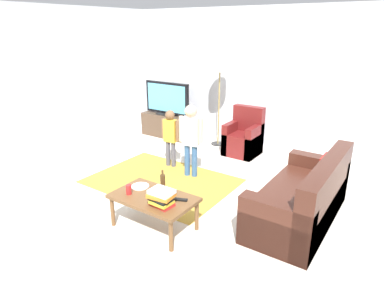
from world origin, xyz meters
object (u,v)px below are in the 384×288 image
at_px(couch, 306,200).
at_px(coffee_table, 154,200).
at_px(tv_remote, 180,200).
at_px(plate, 140,186).
at_px(armchair, 244,139).
at_px(soda_can, 129,190).
at_px(tv_stand, 168,126).
at_px(tv, 167,99).
at_px(book_stack, 161,198).
at_px(floor_lamp, 220,69).
at_px(bottle, 163,184).
at_px(child_center, 191,134).
at_px(child_near_tv, 170,133).

height_order(couch, coffee_table, couch).
distance_m(tv_remote, plate, 0.62).
xyz_separation_m(armchair, soda_can, (-0.03, -3.05, 0.18)).
height_order(tv_stand, tv_remote, tv_stand).
relative_size(tv, soda_can, 9.17).
bearing_deg(book_stack, tv_stand, 127.15).
bearing_deg(armchair, tv_remote, -78.62).
height_order(floor_lamp, soda_can, floor_lamp).
bearing_deg(plate, tv, 122.56).
relative_size(floor_lamp, bottle, 5.84).
relative_size(tv_stand, coffee_table, 1.20).
relative_size(tv, bottle, 3.61).
relative_size(child_center, book_stack, 3.96).
bearing_deg(child_center, tv_remote, -59.72).
bearing_deg(soda_can, book_stack, 0.22).
xyz_separation_m(floor_lamp, coffee_table, (0.93, -3.12, -1.17)).
distance_m(book_stack, plate, 0.57).
distance_m(child_near_tv, book_stack, 2.16).
relative_size(couch, soda_can, 15.00).
relative_size(child_near_tv, coffee_table, 1.00).
bearing_deg(coffee_table, child_near_tv, 121.86).
xyz_separation_m(tv_stand, armchair, (1.87, -0.04, 0.05)).
relative_size(child_near_tv, child_center, 0.85).
height_order(tv, tv_remote, tv).
xyz_separation_m(book_stack, soda_can, (-0.50, -0.00, -0.04)).
bearing_deg(tv_remote, floor_lamp, 89.83).
bearing_deg(armchair, floor_lamp, 164.27).
bearing_deg(child_near_tv, plate, -64.93).
bearing_deg(child_near_tv, floor_lamp, 86.37).
bearing_deg(bottle, couch, 36.65).
bearing_deg(tv, bottle, -52.52).
distance_m(floor_lamp, child_near_tv, 1.75).
height_order(book_stack, tv_remote, book_stack).
xyz_separation_m(couch, child_center, (-1.95, 0.34, 0.42)).
relative_size(couch, coffee_table, 1.80).
distance_m(tv_stand, armchair, 1.87).
bearing_deg(plate, child_center, 98.08).
distance_m(armchair, book_stack, 3.09).
relative_size(tv, coffee_table, 1.10).
bearing_deg(coffee_table, couch, 38.69).
relative_size(tv_remote, plate, 0.77).
xyz_separation_m(child_near_tv, tv_remote, (1.34, -1.55, -0.17)).
xyz_separation_m(couch, book_stack, (-1.24, -1.28, 0.23)).
relative_size(book_stack, tv_remote, 1.76).
height_order(couch, tv_remote, couch).
bearing_deg(soda_can, armchair, 89.43).
xyz_separation_m(floor_lamp, soda_can, (0.65, -3.24, -1.06)).
height_order(tv_remote, soda_can, soda_can).
relative_size(armchair, bottle, 2.95).
xyz_separation_m(child_near_tv, soda_can, (0.74, -1.77, -0.12)).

